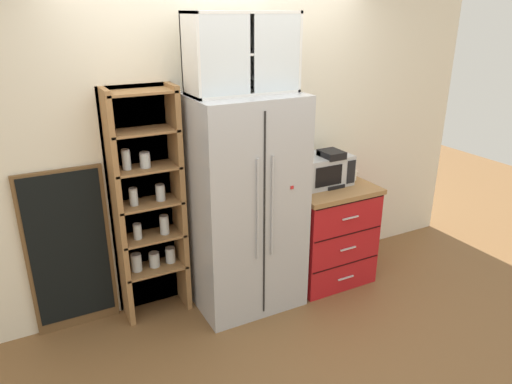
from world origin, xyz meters
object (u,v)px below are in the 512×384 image
(refrigerator, at_px, (245,204))
(chalkboard_menu, at_px, (69,251))
(microwave, at_px, (323,169))
(coffee_maker, at_px, (329,168))
(bottle_amber, at_px, (331,174))
(bottle_clear, at_px, (292,174))
(mug_cream, at_px, (352,175))
(mug_sage, at_px, (333,182))

(refrigerator, bearing_deg, chalkboard_menu, 167.27)
(refrigerator, xyz_separation_m, microwave, (0.78, 0.05, 0.15))
(chalkboard_menu, bearing_deg, refrigerator, -12.73)
(coffee_maker, xyz_separation_m, bottle_amber, (0.00, -0.03, -0.04))
(coffee_maker, distance_m, bottle_amber, 0.06)
(bottle_amber, bearing_deg, chalkboard_menu, 171.42)
(bottle_clear, bearing_deg, coffee_maker, -16.45)
(bottle_amber, distance_m, chalkboard_menu, 2.16)
(mug_cream, relative_size, chalkboard_menu, 0.09)
(coffee_maker, relative_size, bottle_clear, 1.12)
(bottle_amber, bearing_deg, microwave, 108.09)
(mug_cream, bearing_deg, bottle_clear, 172.21)
(microwave, xyz_separation_m, coffee_maker, (0.03, -0.04, 0.03))
(coffee_maker, height_order, chalkboard_menu, chalkboard_menu)
(mug_sage, distance_m, bottle_clear, 0.35)
(refrigerator, relative_size, bottle_amber, 6.71)
(refrigerator, bearing_deg, bottle_amber, -1.71)
(bottle_clear, distance_m, bottle_amber, 0.33)
(refrigerator, distance_m, microwave, 0.80)
(mug_cream, relative_size, bottle_clear, 0.40)
(refrigerator, relative_size, microwave, 3.93)
(mug_cream, height_order, bottle_clear, bottle_clear)
(mug_sage, bearing_deg, coffee_maker, 91.67)
(bottle_amber, bearing_deg, mug_sage, -86.45)
(refrigerator, distance_m, mug_cream, 1.08)
(refrigerator, height_order, chalkboard_menu, refrigerator)
(microwave, bearing_deg, chalkboard_menu, 173.40)
(microwave, height_order, mug_sage, microwave)
(mug_cream, height_order, mug_sage, mug_sage)
(bottle_clear, bearing_deg, refrigerator, -168.50)
(bottle_amber, bearing_deg, mug_cream, 9.78)
(microwave, relative_size, mug_sage, 3.97)
(microwave, distance_m, mug_sage, 0.14)
(bottle_amber, bearing_deg, bottle_clear, 157.74)
(bottle_amber, bearing_deg, coffee_maker, 90.00)
(coffee_maker, bearing_deg, chalkboard_menu, 172.35)
(microwave, distance_m, mug_cream, 0.31)
(mug_sage, relative_size, bottle_amber, 0.43)
(mug_sage, relative_size, bottle_clear, 0.40)
(coffee_maker, bearing_deg, microwave, 120.91)
(chalkboard_menu, bearing_deg, bottle_amber, -8.58)
(bottle_clear, bearing_deg, bottle_amber, -22.26)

